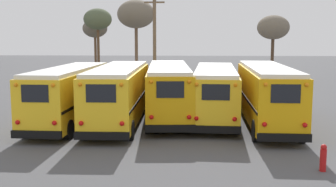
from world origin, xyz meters
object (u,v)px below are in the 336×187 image
school_bus_2 (169,90)px  bare_tree_1 (273,28)px  school_bus_1 (119,93)px  fire_hydrant (323,158)px  school_bus_0 (70,93)px  bare_tree_2 (136,15)px  bare_tree_3 (98,20)px  utility_pole (155,40)px  bare_tree_0 (95,29)px  school_bus_3 (215,92)px  school_bus_4 (267,93)px

school_bus_2 → bare_tree_1: bare_tree_1 is taller
school_bus_1 → school_bus_2: bearing=25.6°
school_bus_2 → fire_hydrant: (6.21, -9.72, -1.25)m
fire_hydrant → school_bus_0: bearing=145.6°
school_bus_2 → bare_tree_2: bearing=102.1°
bare_tree_1 → bare_tree_3: bare_tree_3 is taller
school_bus_2 → utility_pole: bearing=98.3°
utility_pole → bare_tree_2: (-2.66, 8.35, 2.62)m
school_bus_0 → school_bus_2: school_bus_2 is taller
school_bus_1 → utility_pole: 14.31m
bare_tree_0 → school_bus_3: bearing=-58.0°
utility_pole → bare_tree_1: utility_pole is taller
school_bus_1 → fire_hydrant: bearing=-42.9°
school_bus_1 → school_bus_4: 8.40m
school_bus_2 → utility_pole: size_ratio=1.17×
school_bus_2 → bare_tree_1: (10.21, 20.50, 4.04)m
school_bus_2 → fire_hydrant: school_bus_2 is taller
school_bus_4 → bare_tree_1: (4.61, 21.96, 4.00)m
school_bus_3 → school_bus_4: size_ratio=0.96×
school_bus_3 → bare_tree_0: (-11.12, 17.78, 3.97)m
school_bus_1 → bare_tree_3: size_ratio=1.43×
school_bus_4 → school_bus_3: bearing=152.9°
school_bus_4 → utility_pole: (-7.44, 14.11, 2.83)m
bare_tree_0 → fire_hydrant: (14.54, -27.46, -5.14)m
utility_pole → bare_tree_1: (12.05, 7.85, 1.17)m
bare_tree_2 → bare_tree_3: bare_tree_2 is taller
bare_tree_1 → fire_hydrant: size_ratio=6.92×
school_bus_1 → utility_pole: utility_pole is taller
school_bus_0 → school_bus_1: school_bus_1 is taller
bare_tree_2 → fire_hydrant: (10.71, -30.72, -6.74)m
school_bus_4 → bare_tree_2: size_ratio=1.22×
school_bus_4 → utility_pole: 16.20m
school_bus_2 → bare_tree_3: bare_tree_3 is taller
bare_tree_1 → school_bus_2: bearing=-116.5°
school_bus_0 → fire_hydrant: size_ratio=9.76×
school_bus_0 → school_bus_4: (11.20, 0.15, 0.07)m
school_bus_1 → school_bus_2: (2.80, 1.34, 0.00)m
bare_tree_1 → bare_tree_2: (-14.71, 0.50, 1.45)m
school_bus_1 → school_bus_2: school_bus_1 is taller
school_bus_0 → utility_pole: 15.04m
bare_tree_3 → fire_hydrant: bearing=-61.0°
bare_tree_0 → bare_tree_2: size_ratio=0.76×
school_bus_0 → school_bus_2: size_ratio=0.96×
school_bus_2 → bare_tree_0: bare_tree_0 is taller
school_bus_3 → fire_hydrant: school_bus_3 is taller
bare_tree_1 → fire_hydrant: (-4.00, -30.21, -5.29)m
school_bus_2 → fire_hydrant: size_ratio=10.16×
school_bus_3 → utility_pole: utility_pole is taller
bare_tree_0 → bare_tree_2: bare_tree_2 is taller
bare_tree_1 → bare_tree_3: 18.51m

